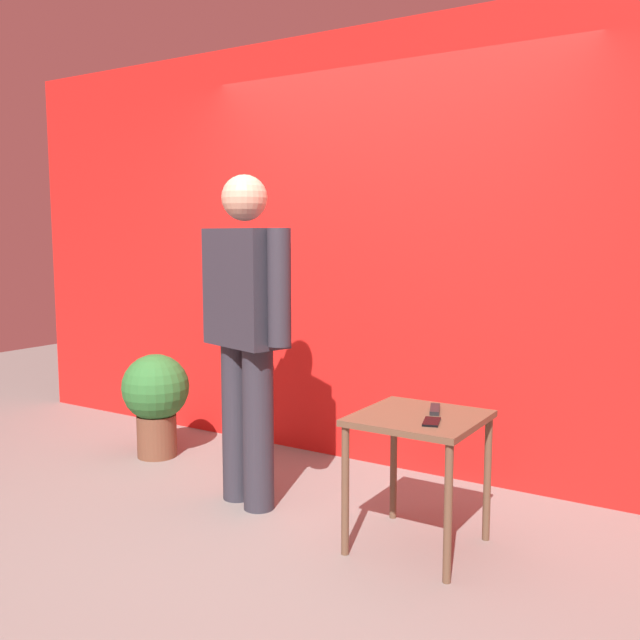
{
  "coord_description": "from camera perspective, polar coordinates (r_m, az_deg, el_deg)",
  "views": [
    {
      "loc": [
        2.0,
        -2.66,
        1.47
      ],
      "look_at": [
        -0.02,
        0.55,
        1.01
      ],
      "focal_mm": 39.45,
      "sensor_mm": 36.0,
      "label": 1
    }
  ],
  "objects": [
    {
      "name": "ground_plane",
      "position": [
        3.64,
        -4.61,
        -16.9
      ],
      "size": [
        12.0,
        12.0,
        0.0
      ],
      "primitive_type": "plane",
      "color": "gray"
    },
    {
      "name": "standing_person",
      "position": [
        3.77,
        -6.01,
        -0.29
      ],
      "size": [
        0.7,
        0.37,
        1.78
      ],
      "color": "#2D2D38",
      "rests_on": "ground_plane"
    },
    {
      "name": "side_table",
      "position": [
        3.33,
        8.03,
        -9.23
      ],
      "size": [
        0.56,
        0.56,
        0.64
      ],
      "color": "brown",
      "rests_on": "ground_plane"
    },
    {
      "name": "potted_plant",
      "position": [
        4.79,
        -13.18,
        -6.04
      ],
      "size": [
        0.44,
        0.44,
        0.69
      ],
      "color": "brown",
      "rests_on": "ground_plane"
    },
    {
      "name": "tv_remote",
      "position": [
        3.38,
        9.3,
        -7.17
      ],
      "size": [
        0.1,
        0.17,
        0.02
      ],
      "primitive_type": "cube",
      "rotation": [
        0.0,
        0.0,
        0.37
      ],
      "color": "black",
      "rests_on": "side_table"
    },
    {
      "name": "cell_phone",
      "position": [
        3.18,
        9.04,
        -8.15
      ],
      "size": [
        0.11,
        0.16,
        0.01
      ],
      "primitive_type": "cube",
      "rotation": [
        0.0,
        0.0,
        0.3
      ],
      "color": "black",
      "rests_on": "side_table"
    },
    {
      "name": "back_wall_red",
      "position": [
        4.44,
        5.38,
        5.62
      ],
      "size": [
        6.32,
        0.12,
        2.73
      ],
      "primitive_type": "cube",
      "color": "red",
      "rests_on": "ground_plane"
    }
  ]
}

